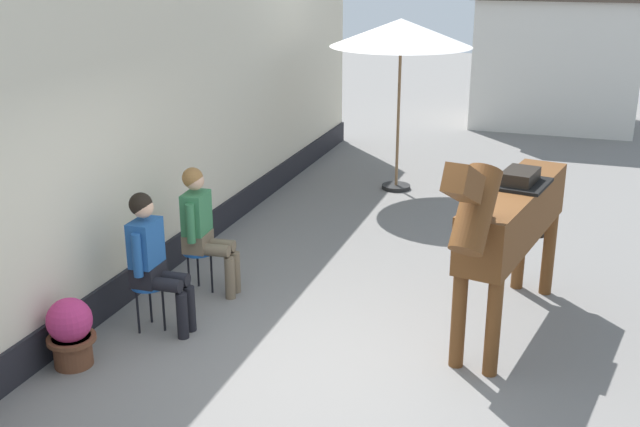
{
  "coord_description": "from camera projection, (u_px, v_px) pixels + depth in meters",
  "views": [
    {
      "loc": [
        1.89,
        -5.63,
        3.5
      ],
      "look_at": [
        -0.4,
        1.2,
        1.05
      ],
      "focal_mm": 43.35,
      "sensor_mm": 36.0,
      "label": 1
    }
  ],
  "objects": [
    {
      "name": "distant_cottage",
      "position": [
        559.0,
        38.0,
        15.97
      ],
      "size": [
        3.4,
        2.6,
        3.5
      ],
      "color": "silver",
      "rests_on": "ground_plane"
    },
    {
      "name": "cafe_parasol",
      "position": [
        401.0,
        34.0,
        11.25
      ],
      "size": [
        2.1,
        2.1,
        2.58
      ],
      "color": "black",
      "rests_on": "ground_plane"
    },
    {
      "name": "seated_visitor_near",
      "position": [
        153.0,
        256.0,
        7.29
      ],
      "size": [
        0.61,
        0.49,
        1.39
      ],
      "color": "#194C99",
      "rests_on": "ground_plane"
    },
    {
      "name": "flower_planter_far",
      "position": [
        71.0,
        331.0,
        6.79
      ],
      "size": [
        0.43,
        0.43,
        0.64
      ],
      "color": "brown",
      "rests_on": "ground_plane"
    },
    {
      "name": "saddled_horse_center",
      "position": [
        510.0,
        218.0,
        7.14
      ],
      "size": [
        0.85,
        2.97,
        2.06
      ],
      "color": "brown",
      "rests_on": "ground_plane"
    },
    {
      "name": "pub_facade_wall",
      "position": [
        141.0,
        142.0,
        8.37
      ],
      "size": [
        0.34,
        14.0,
        3.4
      ],
      "color": "beige",
      "rests_on": "ground_plane"
    },
    {
      "name": "seated_visitor_far",
      "position": [
        203.0,
        224.0,
        8.12
      ],
      "size": [
        0.61,
        0.49,
        1.39
      ],
      "color": "#194C99",
      "rests_on": "ground_plane"
    },
    {
      "name": "ground_plane",
      "position": [
        398.0,
        253.0,
        9.45
      ],
      "size": [
        40.0,
        40.0,
        0.0
      ],
      "primitive_type": "plane",
      "color": "slate"
    }
  ]
}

